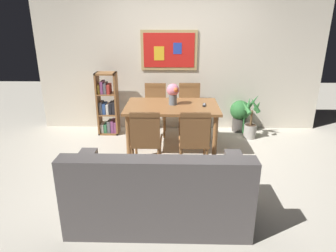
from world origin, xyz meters
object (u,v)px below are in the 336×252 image
Objects in this scene: dining_chair_far_left at (155,105)px; potted_palm at (251,120)px; dining_chair_near_left at (146,137)px; tv_remote at (204,105)px; dining_chair_near_right at (194,137)px; dining_chair_far_right at (189,105)px; potted_ivy at (240,114)px; bookshelf at (108,107)px; flower_vase at (173,92)px; dining_table at (172,111)px; leather_couch at (159,194)px.

dining_chair_far_left is 1.17× the size of potted_palm.
dining_chair_near_left is 1.17m from tv_remote.
dining_chair_far_left is 1.00× the size of dining_chair_near_right.
dining_chair_near_right and dining_chair_far_right have the same top height.
dining_chair_near_left is (-0.63, -0.01, 0.00)m from dining_chair_near_right.
dining_chair_far_right reaches higher than potted_ivy.
potted_ivy is (0.95, 0.11, -0.20)m from dining_chair_far_right.
bookshelf is 2.56m from potted_palm.
dining_chair_far_left is at bearing -177.49° from dining_chair_far_right.
potted_ivy is 3.67× the size of tv_remote.
dining_table is at bearing -110.99° from flower_vase.
dining_table is 0.30m from flower_vase.
leather_couch is (-0.11, -1.80, -0.34)m from dining_table.
potted_palm is (1.69, -0.21, -0.21)m from dining_chair_far_left.
flower_vase is (0.13, 1.84, 0.63)m from leather_couch.
potted_ivy is at bearing 63.09° from leather_couch.
leather_couch reaches higher than tv_remote.
dining_table is 0.51m from tv_remote.
dining_table is 8.90× the size of tv_remote.
dining_chair_near_left is 2.79× the size of flower_vase.
bookshelf is at bearing 176.10° from potted_palm.
dining_chair_far_right reaches higher than leather_couch.
potted_palm is at bearing -70.32° from potted_ivy.
bookshelf reaches higher than dining_chair_near_left.
flower_vase is at bearing -145.24° from potted_ivy.
potted_ivy is at bearing 35.67° from dining_table.
flower_vase reaches higher than potted_ivy.
dining_table is 0.85m from dining_chair_near_right.
dining_table is 1.83× the size of potted_palm.
potted_ivy is at bearing 109.68° from potted_palm.
flower_vase reaches higher than potted_palm.
potted_palm reaches higher than tv_remote.
dining_chair_far_right is 0.81× the size of bookshelf.
leather_couch is 2.79m from potted_palm.
dining_chair_far_right is (0.62, 0.03, 0.00)m from dining_chair_far_left.
dining_chair_near_left reaches higher than tv_remote.
dining_table reaches higher than potted_ivy.
flower_vase is (0.33, -0.73, 0.41)m from dining_chair_far_left.
dining_chair_near_left is at bearing -178.79° from dining_chair_near_right.
dining_chair_near_left is at bearing -112.49° from dining_table.
dining_table is at bearing -32.23° from bookshelf.
flower_vase is at bearing 69.01° from dining_table.
dining_chair_near_left is 1.00× the size of dining_chair_far_right.
leather_couch is 1.95m from flower_vase.
bookshelf reaches higher than dining_chair_near_right.
flower_vase is at bearing 109.11° from dining_chair_near_right.
dining_chair_far_left is at bearing 111.54° from dining_chair_near_right.
tv_remote is at bearing -24.01° from bookshelf.
dining_chair_far_right is at bearing 89.84° from dining_chair_near_right.
tv_remote is (1.66, -0.74, 0.26)m from bookshelf.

